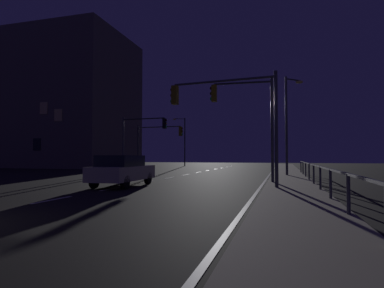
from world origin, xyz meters
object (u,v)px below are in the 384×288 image
Objects in this scene: car at (122,170)px; traffic_light_mid_left at (158,138)px; building_distant at (54,104)px; traffic_light_far_center at (142,132)px; traffic_light_near_right at (245,109)px; street_lamp_far_end at (183,137)px; traffic_light_far_left at (226,106)px; street_lamp_across_street at (289,116)px.

traffic_light_mid_left is at bearing 105.88° from car.
car is at bearing -74.12° from traffic_light_mid_left.
car is 36.41m from building_distant.
traffic_light_near_right is at bearing -42.72° from traffic_light_far_center.
building_distant is at bearing -153.49° from street_lamp_far_end.
traffic_light_mid_left is at bearing -22.90° from building_distant.
street_lamp_across_street is at bearing 72.85° from traffic_light_far_left.
traffic_light_mid_left is 0.24× the size of building_distant.
traffic_light_far_center is 13.72m from street_lamp_across_street.
building_distant reaches higher than street_lamp_far_end.
traffic_light_mid_left is at bearing -81.16° from street_lamp_far_end.
traffic_light_mid_left is 0.68× the size of street_lamp_far_end.
traffic_light_far_left is 0.69× the size of street_lamp_far_end.
traffic_light_mid_left is 14.61m from street_lamp_across_street.
car is 0.77× the size of traffic_light_near_right.
street_lamp_across_street is (13.39, -2.94, 0.72)m from traffic_light_far_center.
street_lamp_across_street is at bearing 50.86° from car.
traffic_light_near_right is at bearing 27.73° from car.
street_lamp_across_street is at bearing -24.12° from building_distant.
traffic_light_far_left reaches higher than car.
street_lamp_across_street reaches higher than traffic_light_far_left.
car is at bearing -152.27° from traffic_light_near_right.
traffic_light_mid_left is 19.19m from traffic_light_far_left.
traffic_light_near_right reaches higher than traffic_light_far_center.
traffic_light_far_center is at bearing -83.39° from street_lamp_far_end.
street_lamp_far_end reaches higher than traffic_light_mid_left.
street_lamp_across_street reaches higher than car.
street_lamp_far_end is (-2.40, 20.66, 0.77)m from traffic_light_far_center.
street_lamp_across_street is at bearing 71.15° from traffic_light_near_right.
traffic_light_far_center is at bearing 128.59° from traffic_light_far_left.
traffic_light_far_left is 10.46m from street_lamp_across_street.
traffic_light_near_right is at bearing -66.56° from street_lamp_far_end.
traffic_light_near_right is 7.58m from street_lamp_across_street.
traffic_light_near_right is 1.09× the size of traffic_light_mid_left.
building_distant is at bearing 157.10° from traffic_light_mid_left.
building_distant is at bearing 140.50° from traffic_light_far_left.
traffic_light_near_right is (5.92, 3.11, 3.33)m from car.
traffic_light_far_left is at bearing -107.15° from street_lamp_across_street.
street_lamp_far_end is at bearing 113.44° from traffic_light_near_right.
street_lamp_across_street is (13.11, -6.38, 1.03)m from traffic_light_mid_left.
street_lamp_across_street reaches higher than traffic_light_mid_left.
street_lamp_far_end is (-15.78, 23.60, 0.05)m from street_lamp_across_street.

